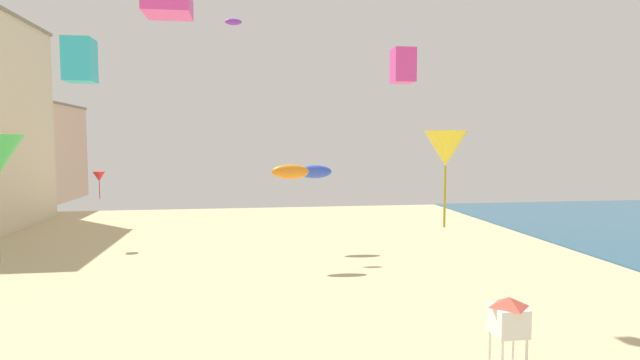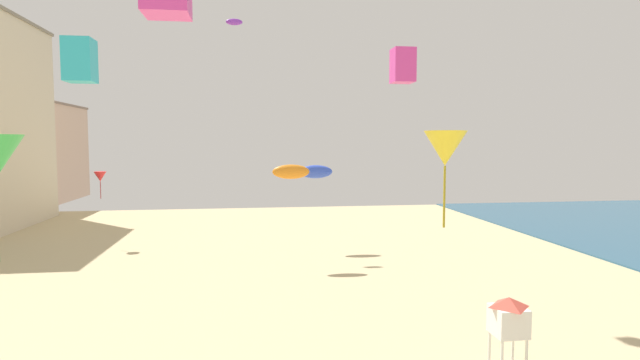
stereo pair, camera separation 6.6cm
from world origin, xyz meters
name	(u,v)px [view 1 (the left image)]	position (x,y,z in m)	size (l,w,h in m)	color
boardwalk_hotel_far	(22,153)	(-29.02, 69.83, 6.60)	(11.00, 18.78, 13.19)	beige
lifeguard_stand	(509,317)	(9.50, 15.16, 1.84)	(1.10, 1.10, 2.55)	white
kite_purple_parafoil	(233,22)	(-0.51, 38.84, 17.21)	(1.28, 0.35, 0.50)	purple
kite_cyan_box	(80,60)	(-5.29, 17.87, 10.82)	(0.96, 0.96, 1.51)	#2DB7CC
kite_orange_parafoil	(290,172)	(3.20, 31.26, 6.07)	(2.41, 0.67, 0.94)	orange
kite_blue_parafoil	(315,172)	(5.42, 35.93, 5.78)	(2.52, 0.70, 0.98)	blue
kite_yellow_delta	(446,149)	(6.62, 14.10, 7.76)	(1.34, 1.34, 3.05)	yellow
kite_magenta_box_2	(403,66)	(5.80, 15.97, 10.58)	(0.74, 0.74, 1.16)	#DB3D9E
kite_red_delta	(99,177)	(-10.77, 39.10, 5.36)	(0.92, 0.92, 2.08)	red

